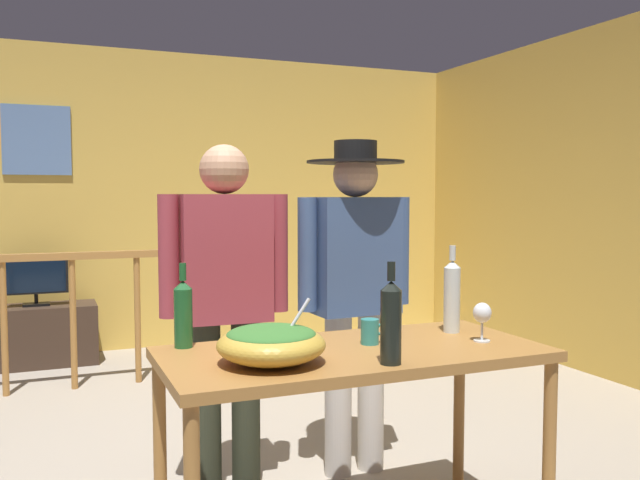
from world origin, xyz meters
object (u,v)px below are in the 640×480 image
Objects in this scene: wine_bottle_green at (183,313)px; person_standing_left at (225,291)px; salad_bowl at (271,342)px; stair_railing at (76,300)px; mug_teal at (370,331)px; tv_console at (37,335)px; flat_screen_tv at (36,278)px; framed_picture at (37,140)px; wine_glass at (482,315)px; wine_bottle_clear at (452,295)px; person_standing_right at (355,277)px; wine_bottle_dark at (391,321)px; serving_table at (354,371)px.

wine_bottle_green is 0.20× the size of person_standing_left.
person_standing_left reaches higher than salad_bowl.
stair_railing is 33.75× the size of mug_teal.
flat_screen_tv reaches higher than tv_console.
framed_picture is 4.04m from mug_teal.
stair_railing is 2.45m from wine_bottle_green.
person_standing_left reaches higher than wine_glass.
wine_glass is 1.16m from wine_bottle_green.
wine_bottle_clear is at bearing -66.46° from framed_picture.
wine_glass is at bearing 102.72° from person_standing_right.
salad_bowl is at bearing -166.05° from wine_bottle_clear.
person_standing_left is (0.80, -2.84, 0.69)m from tv_console.
mug_teal is at bearing -72.51° from framed_picture.
wine_bottle_dark reaches higher than wine_glass.
wine_bottle_dark reaches higher than stair_railing.
serving_table is at bearing -24.86° from wine_bottle_green.
wine_bottle_green is at bearing -81.93° from framed_picture.
framed_picture reaches higher than serving_table.
wine_bottle_green is 0.47m from person_standing_left.
person_standing_left is at bearing 110.41° from wine_bottle_dark.
framed_picture is 1.63m from stair_railing.
flat_screen_tv is 1.32× the size of wine_bottle_clear.
person_standing_right is (0.32, 0.66, 0.27)m from serving_table.
person_standing_right is at bearing 105.21° from wine_glass.
wine_bottle_dark is at bearing 112.90° from person_standing_left.
wine_bottle_green is (0.27, -2.42, 0.29)m from stair_railing.
mug_teal reaches higher than serving_table.
serving_table is 4.45× the size of wine_bottle_green.
stair_railing is 3.08m from wine_bottle_dark.
wine_bottle_clear is at bearing 92.06° from wine_glass.
wine_glass is at bearing -17.49° from wine_bottle_green.
stair_railing is at bearing 109.89° from mug_teal.
wine_glass is (1.38, -2.77, 0.26)m from stair_railing.
stair_railing reaches higher than wine_glass.
tv_console is 2.80× the size of wine_bottle_green.
serving_table is (1.12, -3.50, 0.46)m from tv_console.
person_standing_right reaches higher than wine_glass.
person_standing_right is (-0.20, 0.74, 0.08)m from wine_glass.
wine_bottle_clear is at bearing -64.19° from tv_console.
person_standing_left is (0.26, 0.39, 0.02)m from wine_bottle_green.
flat_screen_tv is 4.54× the size of mug_teal.
wine_glass is at bearing -65.18° from flat_screen_tv.
wine_glass reaches higher than tv_console.
person_standing_right is (0.64, 0.00, 0.03)m from person_standing_left.
person_standing_right is at bearing -177.51° from person_standing_left.
serving_table is at bearing 61.69° from person_standing_right.
stair_railing is 23.14× the size of wine_glass.
person_standing_left reaches higher than serving_table.
serving_table is (1.12, -3.47, -0.01)m from flat_screen_tv.
mug_teal is 0.07× the size of person_standing_left.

